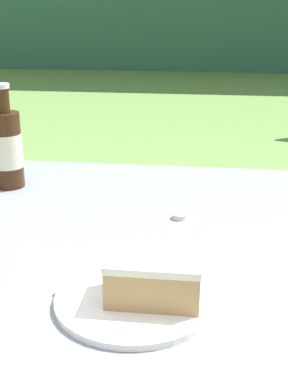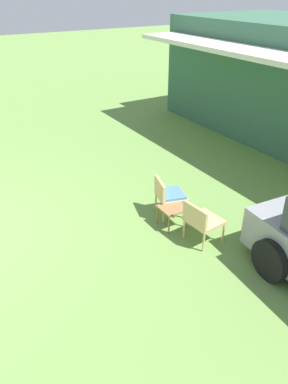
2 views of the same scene
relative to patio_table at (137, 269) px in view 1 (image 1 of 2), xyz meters
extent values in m
cube|color=gray|center=(0.00, 0.00, 0.05)|extent=(0.87, 0.88, 0.04)
cylinder|color=gray|center=(-0.39, 0.40, -0.32)|extent=(0.04, 0.04, 0.69)
cylinder|color=white|center=(0.03, -0.22, 0.07)|extent=(0.23, 0.23, 0.01)
cube|color=tan|center=(0.05, -0.22, 0.10)|extent=(0.13, 0.08, 0.05)
cube|color=silver|center=(0.05, -0.22, 0.14)|extent=(0.13, 0.08, 0.01)
cylinder|color=#381E0F|center=(-0.33, 0.24, 0.15)|extent=(0.07, 0.07, 0.17)
cylinder|color=#381E0F|center=(-0.33, 0.24, 0.26)|extent=(0.03, 0.03, 0.05)
cylinder|color=silver|center=(-0.33, 0.24, 0.30)|extent=(0.04, 0.04, 0.01)
cylinder|color=beige|center=(-0.33, 0.24, 0.15)|extent=(0.07, 0.07, 0.08)
cube|color=silver|center=(-0.01, -0.24, 0.07)|extent=(0.16, 0.05, 0.01)
cylinder|color=silver|center=(0.07, 0.09, 0.07)|extent=(0.03, 0.03, 0.01)
camera|label=1|loc=(0.12, -0.88, 0.48)|focal=50.00mm
camera|label=2|loc=(6.51, 0.32, 3.35)|focal=35.00mm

